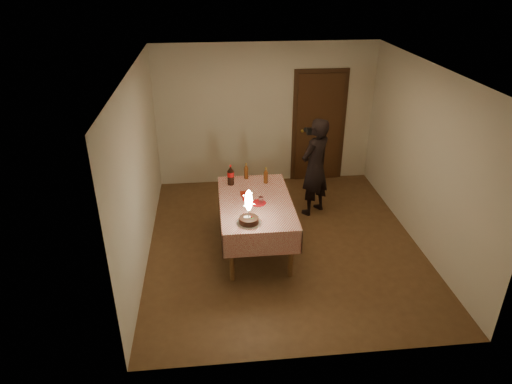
{
  "coord_description": "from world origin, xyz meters",
  "views": [
    {
      "loc": [
        -1.02,
        -5.75,
        3.82
      ],
      "look_at": [
        -0.43,
        -0.13,
        0.95
      ],
      "focal_mm": 32.0,
      "sensor_mm": 36.0,
      "label": 1
    }
  ],
  "objects_px": {
    "birthday_cake": "(249,214)",
    "red_cup": "(245,197)",
    "dining_table": "(256,207)",
    "clear_cup": "(261,200)",
    "photographer": "(315,167)",
    "amber_bottle_left": "(246,171)",
    "amber_bottle_right": "(266,176)",
    "cola_bottle": "(231,175)",
    "red_plate": "(258,203)"
  },
  "relations": [
    {
      "from": "birthday_cake",
      "to": "red_cup",
      "type": "relative_size",
      "value": 4.77
    },
    {
      "from": "dining_table",
      "to": "red_cup",
      "type": "relative_size",
      "value": 17.2
    },
    {
      "from": "clear_cup",
      "to": "photographer",
      "type": "relative_size",
      "value": 0.05
    },
    {
      "from": "birthday_cake",
      "to": "photographer",
      "type": "bearing_deg",
      "value": 52.31
    },
    {
      "from": "dining_table",
      "to": "amber_bottle_left",
      "type": "relative_size",
      "value": 6.75
    },
    {
      "from": "birthday_cake",
      "to": "photographer",
      "type": "relative_size",
      "value": 0.29
    },
    {
      "from": "amber_bottle_right",
      "to": "photographer",
      "type": "relative_size",
      "value": 0.15
    },
    {
      "from": "cola_bottle",
      "to": "amber_bottle_left",
      "type": "xyz_separation_m",
      "value": [
        0.25,
        0.19,
        -0.03
      ]
    },
    {
      "from": "dining_table",
      "to": "red_cup",
      "type": "distance_m",
      "value": 0.22
    },
    {
      "from": "amber_bottle_left",
      "to": "photographer",
      "type": "xyz_separation_m",
      "value": [
        1.14,
        0.22,
        -0.08
      ]
    },
    {
      "from": "red_plate",
      "to": "amber_bottle_right",
      "type": "xyz_separation_m",
      "value": [
        0.18,
        0.64,
        0.11
      ]
    },
    {
      "from": "cola_bottle",
      "to": "photographer",
      "type": "distance_m",
      "value": 1.46
    },
    {
      "from": "amber_bottle_right",
      "to": "birthday_cake",
      "type": "bearing_deg",
      "value": -107.43
    },
    {
      "from": "cola_bottle",
      "to": "photographer",
      "type": "xyz_separation_m",
      "value": [
        1.39,
        0.41,
        -0.11
      ]
    },
    {
      "from": "cola_bottle",
      "to": "birthday_cake",
      "type": "bearing_deg",
      "value": -81.92
    },
    {
      "from": "red_cup",
      "to": "cola_bottle",
      "type": "xyz_separation_m",
      "value": [
        -0.18,
        0.53,
        0.1
      ]
    },
    {
      "from": "amber_bottle_right",
      "to": "dining_table",
      "type": "bearing_deg",
      "value": -110.81
    },
    {
      "from": "cola_bottle",
      "to": "photographer",
      "type": "relative_size",
      "value": 0.19
    },
    {
      "from": "red_plate",
      "to": "clear_cup",
      "type": "distance_m",
      "value": 0.06
    },
    {
      "from": "red_cup",
      "to": "dining_table",
      "type": "bearing_deg",
      "value": -17.01
    },
    {
      "from": "red_plate",
      "to": "red_cup",
      "type": "relative_size",
      "value": 2.2
    },
    {
      "from": "clear_cup",
      "to": "amber_bottle_right",
      "type": "xyz_separation_m",
      "value": [
        0.15,
        0.63,
        0.07
      ]
    },
    {
      "from": "clear_cup",
      "to": "red_cup",
      "type": "bearing_deg",
      "value": 152.3
    },
    {
      "from": "amber_bottle_right",
      "to": "photographer",
      "type": "distance_m",
      "value": 0.96
    },
    {
      "from": "dining_table",
      "to": "amber_bottle_right",
      "type": "relative_size",
      "value": 6.75
    },
    {
      "from": "red_plate",
      "to": "clear_cup",
      "type": "relative_size",
      "value": 2.44
    },
    {
      "from": "cola_bottle",
      "to": "amber_bottle_left",
      "type": "distance_m",
      "value": 0.32
    },
    {
      "from": "red_cup",
      "to": "amber_bottle_left",
      "type": "relative_size",
      "value": 0.39
    },
    {
      "from": "birthday_cake",
      "to": "amber_bottle_right",
      "type": "bearing_deg",
      "value": 72.57
    },
    {
      "from": "clear_cup",
      "to": "amber_bottle_left",
      "type": "relative_size",
      "value": 0.35
    },
    {
      "from": "red_plate",
      "to": "amber_bottle_right",
      "type": "relative_size",
      "value": 0.86
    },
    {
      "from": "dining_table",
      "to": "birthday_cake",
      "type": "bearing_deg",
      "value": -104.15
    },
    {
      "from": "amber_bottle_left",
      "to": "photographer",
      "type": "height_order",
      "value": "photographer"
    },
    {
      "from": "red_plate",
      "to": "clear_cup",
      "type": "bearing_deg",
      "value": 15.66
    },
    {
      "from": "cola_bottle",
      "to": "amber_bottle_left",
      "type": "relative_size",
      "value": 1.25
    },
    {
      "from": "dining_table",
      "to": "cola_bottle",
      "type": "xyz_separation_m",
      "value": [
        -0.32,
        0.57,
        0.26
      ]
    },
    {
      "from": "clear_cup",
      "to": "dining_table",
      "type": "bearing_deg",
      "value": 135.27
    },
    {
      "from": "red_cup",
      "to": "amber_bottle_right",
      "type": "height_order",
      "value": "amber_bottle_right"
    },
    {
      "from": "dining_table",
      "to": "cola_bottle",
      "type": "bearing_deg",
      "value": 119.17
    },
    {
      "from": "clear_cup",
      "to": "cola_bottle",
      "type": "distance_m",
      "value": 0.75
    },
    {
      "from": "amber_bottle_right",
      "to": "cola_bottle",
      "type": "bearing_deg",
      "value": 179.22
    },
    {
      "from": "birthday_cake",
      "to": "red_plate",
      "type": "relative_size",
      "value": 2.17
    },
    {
      "from": "dining_table",
      "to": "cola_bottle",
      "type": "distance_m",
      "value": 0.7
    },
    {
      "from": "cola_bottle",
      "to": "photographer",
      "type": "bearing_deg",
      "value": 16.5
    },
    {
      "from": "cola_bottle",
      "to": "clear_cup",
      "type": "bearing_deg",
      "value": -58.81
    },
    {
      "from": "dining_table",
      "to": "birthday_cake",
      "type": "distance_m",
      "value": 0.66
    },
    {
      "from": "birthday_cake",
      "to": "photographer",
      "type": "distance_m",
      "value": 2.01
    },
    {
      "from": "dining_table",
      "to": "clear_cup",
      "type": "height_order",
      "value": "clear_cup"
    },
    {
      "from": "clear_cup",
      "to": "amber_bottle_right",
      "type": "height_order",
      "value": "amber_bottle_right"
    },
    {
      "from": "dining_table",
      "to": "photographer",
      "type": "relative_size",
      "value": 1.04
    }
  ]
}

